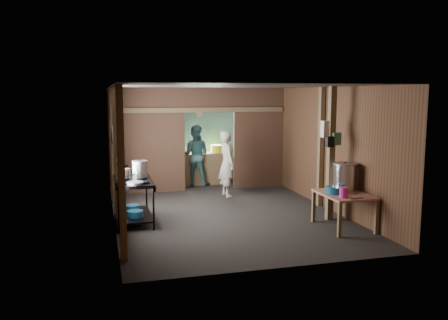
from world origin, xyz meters
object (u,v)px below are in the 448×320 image
object	(u,v)px
gas_range	(134,201)
yellow_tub	(217,149)
pink_bucket	(344,192)
stove_pot_large	(140,168)
prep_table	(344,211)
stock_pot	(345,177)
cook	(227,164)

from	to	relation	value
gas_range	yellow_tub	distance (m)	4.33
pink_bucket	stove_pot_large	bearing A→B (deg)	148.04
gas_range	prep_table	bearing A→B (deg)	-20.39
pink_bucket	yellow_tub	bearing A→B (deg)	100.96
prep_table	stock_pot	bearing A→B (deg)	60.26
gas_range	stock_pot	world-z (taller)	stock_pot
stove_pot_large	stock_pot	bearing A→B (deg)	-22.31
stock_pot	yellow_tub	world-z (taller)	stock_pot
prep_table	cook	bearing A→B (deg)	113.24
stock_pot	cook	world-z (taller)	cook
gas_range	pink_bucket	distance (m)	3.92
prep_table	pink_bucket	distance (m)	0.54
stove_pot_large	prep_table	bearing A→B (deg)	-26.92
yellow_tub	stock_pot	bearing A→B (deg)	-73.68
stock_pot	stove_pot_large	bearing A→B (deg)	157.69
stock_pot	cook	distance (m)	3.28
gas_range	cook	world-z (taller)	cook
stove_pot_large	cook	world-z (taller)	cook
pink_bucket	cook	world-z (taller)	cook
prep_table	cook	distance (m)	3.49
stock_pot	pink_bucket	size ratio (longest dim) A/B	2.99
cook	gas_range	bearing A→B (deg)	121.06
pink_bucket	yellow_tub	world-z (taller)	yellow_tub
stock_pot	pink_bucket	world-z (taller)	stock_pot
gas_range	yellow_tub	world-z (taller)	yellow_tub
stove_pot_large	yellow_tub	size ratio (longest dim) A/B	0.84
gas_range	prep_table	world-z (taller)	gas_range
prep_table	stock_pot	xyz separation A→B (m)	(0.16, 0.28, 0.57)
stock_pot	yellow_tub	distance (m)	4.77
yellow_tub	cook	bearing A→B (deg)	-96.39
prep_table	stove_pot_large	distance (m)	4.02
stove_pot_large	yellow_tub	world-z (taller)	stove_pot_large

